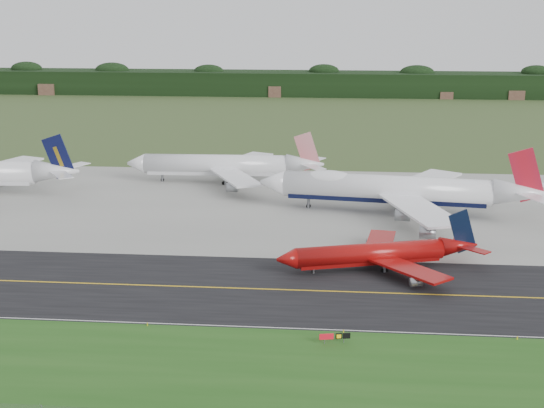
{
  "coord_description": "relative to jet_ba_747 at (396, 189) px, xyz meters",
  "views": [
    {
      "loc": [
        3.15,
        -123.06,
        46.73
      ],
      "look_at": [
        -9.68,
        22.0,
        7.96
      ],
      "focal_mm": 50.0,
      "sensor_mm": 36.0,
      "label": 1
    }
  ],
  "objects": [
    {
      "name": "ground",
      "position": [
        -16.64,
        -46.21,
        -5.61
      ],
      "size": [
        600.0,
        600.0,
        0.0
      ],
      "primitive_type": "plane",
      "color": "#3A4D23",
      "rests_on": "ground"
    },
    {
      "name": "jet_red_737",
      "position": [
        -5.33,
        -38.09,
        -2.75
      ],
      "size": [
        37.49,
        29.84,
        10.32
      ],
      "color": "#940B0A",
      "rests_on": "ground"
    },
    {
      "name": "taxiway_sign",
      "position": [
        -13.33,
        -70.2,
        -4.56
      ],
      "size": [
        4.39,
        1.02,
        1.48
      ],
      "color": "slate",
      "rests_on": "ground"
    },
    {
      "name": "apron",
      "position": [
        -16.64,
        4.79,
        -5.6
      ],
      "size": [
        400.0,
        78.0,
        0.01
      ],
      "primitive_type": "cube",
      "color": "gray",
      "rests_on": "ground"
    },
    {
      "name": "horizon_treeline",
      "position": [
        -16.64,
        227.55,
        -0.14
      ],
      "size": [
        700.0,
        25.0,
        12.0
      ],
      "color": "black",
      "rests_on": "ground"
    },
    {
      "name": "taxiway_edge_line",
      "position": [
        -16.64,
        -65.71,
        -5.58
      ],
      "size": [
        400.0,
        0.25,
        0.0
      ],
      "primitive_type": "cube",
      "color": "silver",
      "rests_on": "taxiway"
    },
    {
      "name": "jet_ba_747",
      "position": [
        0.0,
        0.0,
        0.0
      ],
      "size": [
        65.53,
        53.88,
        16.47
      ],
      "color": "white",
      "rests_on": "ground"
    },
    {
      "name": "taxiway",
      "position": [
        -16.64,
        -50.21,
        -5.6
      ],
      "size": [
        400.0,
        32.0,
        0.02
      ],
      "primitive_type": "cube",
      "color": "black",
      "rests_on": "ground"
    },
    {
      "name": "grass_verge",
      "position": [
        -16.64,
        -81.21,
        -5.6
      ],
      "size": [
        400.0,
        30.0,
        0.01
      ],
      "primitive_type": "cube",
      "color": "#204F17",
      "rests_on": "ground"
    },
    {
      "name": "edge_marker_center",
      "position": [
        -12.06,
        -66.71,
        -5.36
      ],
      "size": [
        0.16,
        0.16,
        0.5
      ],
      "primitive_type": "cylinder",
      "color": "yellow",
      "rests_on": "ground"
    },
    {
      "name": "taxiway_centreline",
      "position": [
        -16.64,
        -50.21,
        -5.58
      ],
      "size": [
        400.0,
        0.4,
        0.0
      ],
      "primitive_type": "cube",
      "color": "gold",
      "rests_on": "taxiway"
    },
    {
      "name": "jet_star_tail",
      "position": [
        -43.26,
        26.99,
        -0.94
      ],
      "size": [
        52.96,
        44.43,
        14.0
      ],
      "color": "white",
      "rests_on": "ground"
    },
    {
      "name": "edge_marker_right",
      "position": [
        12.78,
        -66.71,
        -5.36
      ],
      "size": [
        0.16,
        0.16,
        0.5
      ],
      "primitive_type": "cylinder",
      "color": "yellow",
      "rests_on": "ground"
    },
    {
      "name": "edge_marker_left",
      "position": [
        -41.27,
        -66.71,
        -5.36
      ],
      "size": [
        0.16,
        0.16,
        0.5
      ],
      "primitive_type": "cylinder",
      "color": "yellow",
      "rests_on": "ground"
    }
  ]
}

